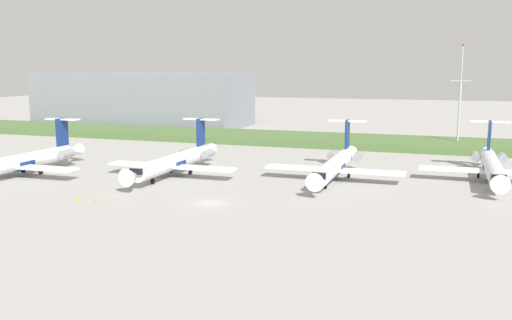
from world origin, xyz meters
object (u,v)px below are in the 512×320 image
Objects in this scene: regional_jet_second at (24,161)px; regional_jet_fifth at (492,166)px; regional_jet_third at (176,161)px; antenna_mast at (460,106)px; regional_jet_fourth at (336,164)px; safety_cone_mid_marker at (95,201)px; safety_cone_front_marker at (78,199)px.

regional_jet_second is 78.91m from regional_jet_fifth.
regional_jet_third is 1.30× the size of antenna_mast.
regional_jet_fourth and regional_jet_fifth have the same top height.
regional_jet_second is at bearing -160.78° from regional_jet_third.
antenna_mast reaches higher than regional_jet_third.
regional_jet_fifth is at bearing -82.90° from antenna_mast.
regional_jet_fourth is 1.30× the size of antenna_mast.
regional_jet_third reaches higher than safety_cone_mid_marker.
regional_jet_second reaches higher than safety_cone_mid_marker.
safety_cone_front_marker and safety_cone_mid_marker have the same top height.
safety_cone_front_marker is (20.67, -12.83, -2.26)m from regional_jet_second.
regional_jet_fourth is at bearing -113.62° from antenna_mast.
safety_cone_front_marker is at bearing -100.73° from regional_jet_third.
regional_jet_second is 93.06m from antenna_mast.
antenna_mast is at bearing 55.02° from safety_cone_front_marker.
safety_cone_mid_marker is at bearing -123.26° from antenna_mast.
safety_cone_front_marker is at bearing -31.83° from regional_jet_second.
regional_jet_second and regional_jet_third have the same top height.
antenna_mast is (19.72, 45.11, 7.33)m from regional_jet_fourth.
safety_cone_front_marker is at bearing 174.76° from safety_cone_mid_marker.
antenna_mast reaches higher than regional_jet_second.
regional_jet_fifth is (24.47, 6.94, 0.00)m from regional_jet_fourth.
regional_jet_second reaches higher than safety_cone_front_marker.
regional_jet_second is 56.36× the size of safety_cone_front_marker.
antenna_mast is (71.23, 59.43, 7.33)m from regional_jet_second.
safety_cone_mid_marker is (-1.08, -21.73, -2.26)m from regional_jet_third.
regional_jet_second is 1.00× the size of regional_jet_fifth.
regional_jet_third is at bearing 79.27° from safety_cone_front_marker.
regional_jet_fifth is at bearing 15.83° from regional_jet_fourth.
regional_jet_fourth is (51.51, 14.32, 0.00)m from regional_jet_second.
regional_jet_fifth is at bearing 31.65° from safety_cone_front_marker.
regional_jet_fourth is 41.15m from safety_cone_front_marker.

